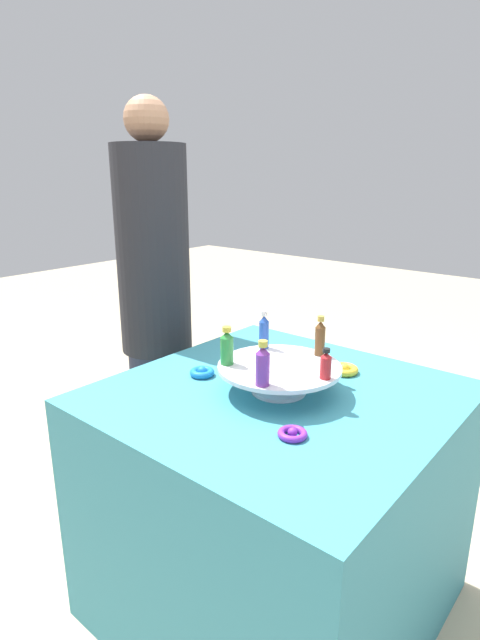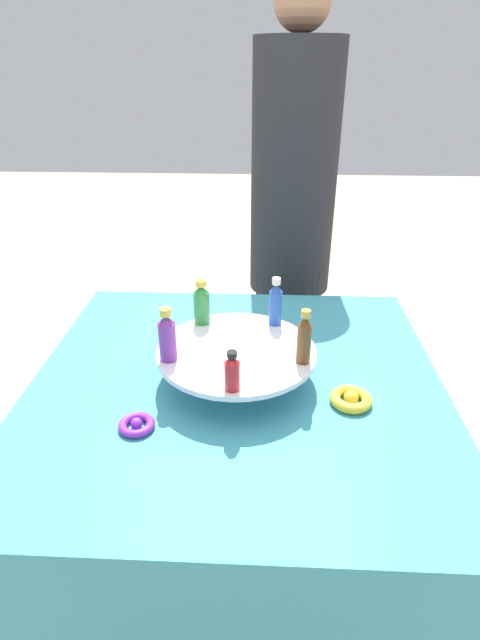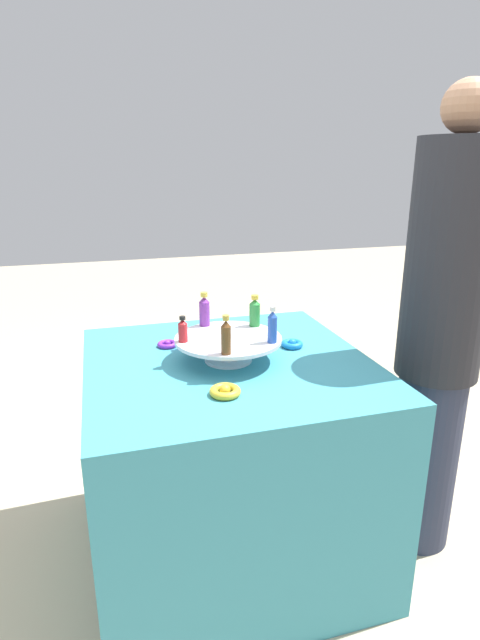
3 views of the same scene
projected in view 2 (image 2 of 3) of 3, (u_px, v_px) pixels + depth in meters
name	position (u px, v px, depth m)	size (l,w,h in m)	color
ground_plane	(237.00, 588.00, 1.51)	(12.00, 12.00, 0.00)	tan
party_table	(237.00, 498.00, 1.33)	(0.94, 0.94, 0.76)	teal
display_stand	(236.00, 357.00, 1.12)	(0.36, 0.36, 0.08)	silver
bottle_blue	(276.00, 303.00, 1.19)	(0.03, 0.03, 0.12)	#234CAD
bottle_green	(202.00, 304.00, 1.20)	(0.04, 0.04, 0.11)	#288438
bottle_purple	(167.00, 337.00, 1.05)	(0.04, 0.04, 0.12)	#702D93
bottle_red	(233.00, 372.00, 0.96)	(0.03, 0.03, 0.09)	#B21E23
bottle_brown	(304.00, 339.00, 1.04)	(0.03, 0.03, 0.12)	brown
ribbon_bow_blue	(220.00, 323.00, 1.37)	(0.08, 0.08, 0.03)	blue
ribbon_bow_purple	(137.00, 425.00, 1.00)	(0.07, 0.07, 0.02)	purple
ribbon_bow_gold	(351.00, 399.00, 1.07)	(0.09, 0.09, 0.03)	gold
person_figure	(290.00, 248.00, 1.74)	(0.28, 0.28, 1.64)	#282D42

